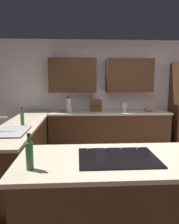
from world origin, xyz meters
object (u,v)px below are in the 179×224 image
Objects in this scene: kettle at (124,107)px; dish_soap_bottle at (22,118)px; cooktop at (118,157)px; blender at (69,106)px; mixing_bowl at (148,109)px; sink_unit at (10,131)px; spice_rack at (96,106)px; oil_bottle at (30,155)px.

kettle is 2.44m from dish_soap_bottle.
blender reaches higher than cooktop.
mixing_bowl is 2.96m from dish_soap_bottle.
cooktop is 3.05m from kettle.
blender is 1.67× the size of kettle.
blender is 1.16× the size of dish_soap_bottle.
blender reaches higher than sink_unit.
spice_rack is 1.99m from dish_soap_bottle.
blender is at bearing -0.00° from mixing_bowl.
cooktop is at bearing 76.57° from kettle.
mixing_bowl is 0.99× the size of kettle.
blender is 1.30m from kettle.
sink_unit is 3.26m from mixing_bowl.
mixing_bowl is 0.68× the size of dish_soap_bottle.
kettle is (-1.30, 0.00, -0.05)m from blender.
kettle is (-0.65, 0.07, -0.04)m from spice_rack.
oil_bottle is at bearing 64.68° from kettle.
blender is 1.25× the size of spice_rack.
spice_rack is at bearing -2.99° from mixing_bowl.
cooktop is 3.62× the size of mixing_bowl.
oil_bottle is (1.51, 3.18, 0.02)m from kettle.
kettle is at bearing 180.00° from blender.
sink_unit is 2.28× the size of dish_soap_bottle.
sink_unit is 2.20× the size of oil_bottle.
blender is at bearing -117.60° from dish_soap_bottle.
oil_bottle reaches higher than mixing_bowl.
mixing_bowl is (-1.90, 0.00, -0.10)m from blender.
mixing_bowl is at bearing -145.26° from sink_unit.
spice_rack is (-1.43, -1.92, 0.12)m from sink_unit.
cooktop is 2.39× the size of oil_bottle.
sink_unit is at bearing -66.62° from oil_bottle.
cooktop is 0.84m from oil_bottle.
mixing_bowl is at bearing 177.01° from spice_rack.
blender is at bearing 5.74° from spice_rack.
mixing_bowl is 3.82m from oil_bottle.
cooktop is 2.48× the size of dish_soap_bottle.
blender is 1.55m from dish_soap_bottle.
cooktop is at bearing 141.13° from sink_unit.
mixing_bowl is (-1.31, -2.96, 0.05)m from cooktop.
spice_rack is at bearing -5.74° from kettle.
sink_unit is 2.40m from spice_rack.
cooktop is at bearing 88.91° from spice_rack.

